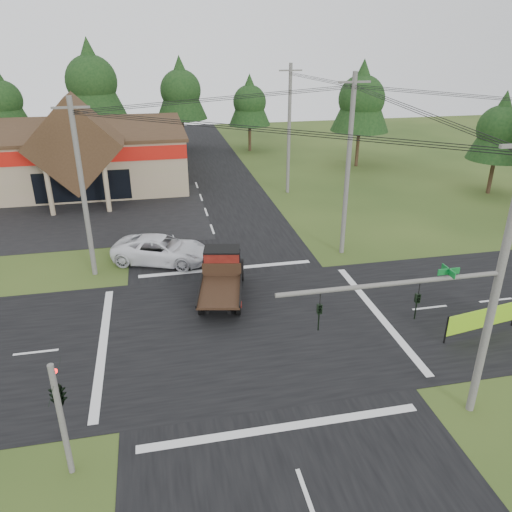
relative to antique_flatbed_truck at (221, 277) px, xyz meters
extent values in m
plane|color=#294016|center=(0.79, -3.46, -1.26)|extent=(120.00, 120.00, 0.00)
cube|color=black|center=(0.79, -3.46, -1.25)|extent=(12.00, 120.00, 0.02)
cube|color=black|center=(0.79, -3.46, -1.24)|extent=(120.00, 12.00, 0.02)
cube|color=black|center=(-13.21, 15.54, -1.24)|extent=(28.00, 14.00, 0.02)
cube|color=tan|center=(-15.21, 26.54, 1.24)|extent=(30.00, 15.00, 5.00)
cube|color=#3D2919|center=(-15.21, 26.54, 3.79)|extent=(30.40, 15.40, 0.30)
cube|color=#96120B|center=(-15.21, 18.99, 2.84)|extent=(30.00, 0.12, 1.20)
cube|color=#3D2919|center=(-9.21, 18.04, 4.04)|extent=(7.78, 4.00, 7.78)
cylinder|color=tan|center=(-11.41, 16.34, 0.74)|extent=(0.40, 0.40, 4.00)
cylinder|color=tan|center=(-7.01, 16.34, 0.74)|extent=(0.40, 0.40, 4.00)
cube|color=black|center=(-9.21, 19.02, 0.24)|extent=(8.00, 0.08, 2.60)
cylinder|color=#595651|center=(8.29, -10.96, 2.24)|extent=(0.24, 0.24, 7.00)
cylinder|color=#595651|center=(4.29, -10.96, 4.74)|extent=(8.00, 0.16, 0.16)
imported|color=black|center=(5.29, -10.96, 3.74)|extent=(0.16, 0.20, 1.00)
imported|color=black|center=(1.79, -10.96, 3.74)|extent=(0.16, 0.20, 1.00)
cube|color=#0C6626|center=(6.29, -10.96, 4.99)|extent=(0.80, 0.04, 0.22)
cylinder|color=#595651|center=(-6.71, -10.96, 0.94)|extent=(0.20, 0.20, 4.40)
imported|color=black|center=(-6.71, -10.76, 2.44)|extent=(0.53, 2.48, 1.00)
sphere|color=#FF0C0C|center=(-6.71, -10.61, 2.64)|extent=(0.18, 0.18, 0.18)
cylinder|color=#595651|center=(8.29, -10.96, 4.24)|extent=(0.30, 0.30, 11.00)
cylinder|color=#595651|center=(-7.21, 4.54, 3.99)|extent=(0.30, 0.30, 10.50)
cube|color=#595651|center=(-7.21, 4.54, 8.64)|extent=(2.00, 0.12, 0.12)
cylinder|color=#595651|center=(8.79, 4.54, 4.49)|extent=(0.30, 0.30, 11.50)
cube|color=#595651|center=(8.79, 4.54, 9.64)|extent=(2.00, 0.12, 0.12)
cylinder|color=#595651|center=(8.79, 18.54, 4.34)|extent=(0.30, 0.30, 11.20)
cube|color=#595651|center=(8.79, 18.54, 9.34)|extent=(2.00, 0.12, 0.12)
cylinder|color=#332316|center=(-19.21, 38.54, 0.49)|extent=(0.36, 0.36, 3.50)
cone|color=black|center=(-19.21, 38.54, 5.54)|extent=(5.60, 5.60, 6.60)
sphere|color=black|center=(-19.21, 38.54, 5.24)|extent=(4.40, 4.40, 4.40)
cylinder|color=#332316|center=(-9.21, 37.54, 1.02)|extent=(0.36, 0.36, 4.55)
cone|color=black|center=(-9.21, 37.54, 7.58)|extent=(7.28, 7.28, 8.58)
sphere|color=black|center=(-9.21, 37.54, 7.19)|extent=(5.72, 5.72, 5.72)
cylinder|color=#332316|center=(0.79, 38.54, 0.67)|extent=(0.36, 0.36, 3.85)
cone|color=black|center=(0.79, 38.54, 6.22)|extent=(6.16, 6.16, 7.26)
sphere|color=black|center=(0.79, 38.54, 5.89)|extent=(4.84, 4.84, 4.84)
cylinder|color=#332316|center=(8.79, 36.54, 0.32)|extent=(0.36, 0.36, 3.15)
cone|color=black|center=(8.79, 36.54, 4.86)|extent=(5.04, 5.04, 5.94)
sphere|color=black|center=(8.79, 36.54, 4.59)|extent=(3.96, 3.96, 3.96)
cylinder|color=#332316|center=(18.79, 26.54, 0.67)|extent=(0.36, 0.36, 3.85)
cone|color=black|center=(18.79, 26.54, 6.22)|extent=(6.16, 6.16, 7.26)
sphere|color=black|center=(18.79, 26.54, 5.89)|extent=(4.84, 4.84, 4.84)
cylinder|color=#332316|center=(26.79, 14.54, 0.32)|extent=(0.36, 0.36, 3.15)
cone|color=black|center=(26.79, 14.54, 4.86)|extent=(5.04, 5.04, 5.94)
sphere|color=black|center=(26.79, 14.54, 4.59)|extent=(3.96, 3.96, 3.96)
imported|color=white|center=(-3.10, 5.50, -0.40)|extent=(6.72, 4.79, 1.70)
camera|label=1|loc=(-3.13, -24.36, 12.37)|focal=35.00mm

